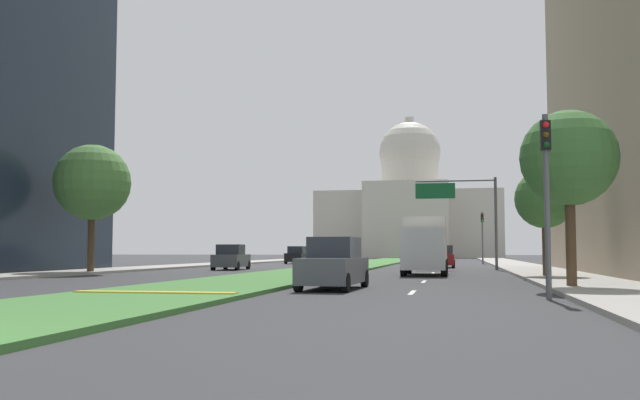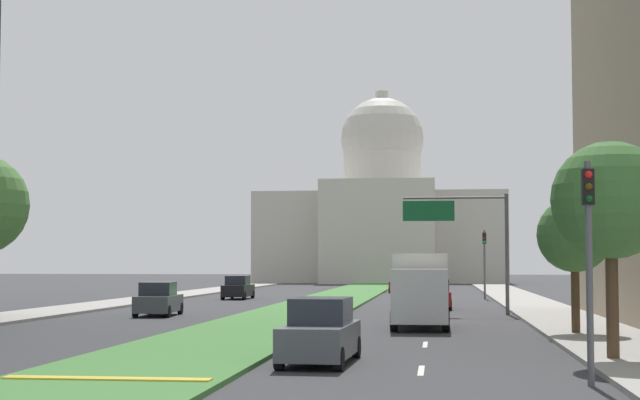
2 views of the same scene
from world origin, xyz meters
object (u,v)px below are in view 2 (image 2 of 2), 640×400
object	(u,v)px
overhead_guide_sign	(467,228)
sedan_lead_stopped	(320,333)
traffic_light_far_right	(485,255)
sedan_distant	(435,295)
sedan_far_horizon	(238,288)
street_tree_right_near	(610,201)
sedan_midblock	(158,300)
box_truck_delivery	(421,289)
street_tree_right_mid	(574,236)
traffic_light_near_right	(589,242)
sedan_very_far	(400,284)
capitol_building	(382,220)

from	to	relation	value
overhead_guide_sign	sedan_lead_stopped	distance (m)	26.82
traffic_light_far_right	sedan_distant	distance (m)	16.09
sedan_far_horizon	street_tree_right_near	bearing A→B (deg)	-65.95
sedan_midblock	box_truck_delivery	size ratio (longest dim) A/B	0.67
street_tree_right_mid	sedan_lead_stopped	distance (m)	14.31
box_truck_delivery	traffic_light_far_right	bearing A→B (deg)	82.58
traffic_light_near_right	sedan_lead_stopped	bearing A→B (deg)	148.05
street_tree_right_near	sedan_midblock	size ratio (longest dim) A/B	1.47
box_truck_delivery	street_tree_right_mid	bearing A→B (deg)	-33.92
sedan_far_horizon	sedan_very_far	distance (m)	20.72
street_tree_right_near	overhead_guide_sign	bearing A→B (deg)	97.60
traffic_light_far_right	sedan_lead_stopped	size ratio (longest dim) A/B	1.12
box_truck_delivery	capitol_building	bearing A→B (deg)	94.24
traffic_light_far_right	sedan_lead_stopped	xyz separation A→B (m)	(-6.79, -47.65, -2.46)
sedan_far_horizon	sedan_very_far	size ratio (longest dim) A/B	1.03
capitol_building	sedan_lead_stopped	distance (m)	108.35
street_tree_right_near	street_tree_right_mid	distance (m)	10.07
street_tree_right_mid	sedan_far_horizon	xyz separation A→B (m)	(-20.28, 34.65, -3.03)
traffic_light_far_right	sedan_far_horizon	size ratio (longest dim) A/B	1.18
sedan_lead_stopped	box_truck_delivery	size ratio (longest dim) A/B	0.72
traffic_light_near_right	sedan_lead_stopped	world-z (taller)	traffic_light_near_right
street_tree_right_near	sedan_distant	world-z (taller)	street_tree_right_near
sedan_distant	sedan_very_far	world-z (taller)	sedan_distant
traffic_light_far_right	sedan_midblock	distance (m)	30.80
street_tree_right_mid	box_truck_delivery	xyz separation A→B (m)	(-5.97, 4.02, -2.18)
sedan_midblock	box_truck_delivery	bearing A→B (deg)	-29.18
traffic_light_near_right	sedan_midblock	size ratio (longest dim) A/B	1.22
sedan_midblock	sedan_distant	xyz separation A→B (m)	(14.41, 9.34, -0.01)
street_tree_right_mid	sedan_distant	world-z (taller)	street_tree_right_mid
traffic_light_far_right	overhead_guide_sign	distance (m)	21.68
overhead_guide_sign	sedan_lead_stopped	bearing A→B (deg)	-100.53
overhead_guide_sign	box_truck_delivery	world-z (taller)	overhead_guide_sign
overhead_guide_sign	street_tree_right_mid	xyz separation A→B (m)	(3.67, -15.01, -0.80)
overhead_guide_sign	sedan_lead_stopped	world-z (taller)	overhead_guide_sign
street_tree_right_near	street_tree_right_mid	bearing A→B (deg)	88.10
traffic_light_near_right	sedan_very_far	bearing A→B (deg)	95.93
sedan_lead_stopped	box_truck_delivery	bearing A→B (deg)	80.42
traffic_light_near_right	street_tree_right_mid	xyz separation A→B (m)	(1.74, 15.33, 0.54)
overhead_guide_sign	sedan_distant	distance (m)	7.40
sedan_distant	capitol_building	bearing A→B (deg)	95.61
street_tree_right_mid	sedan_very_far	bearing A→B (deg)	99.54
street_tree_right_near	sedan_lead_stopped	bearing A→B (deg)	-172.63
street_tree_right_mid	overhead_guide_sign	bearing A→B (deg)	103.76
capitol_building	sedan_distant	world-z (taller)	capitol_building
traffic_light_far_right	capitol_building	bearing A→B (deg)	100.45
overhead_guide_sign	sedan_distant	world-z (taller)	overhead_guide_sign
overhead_guide_sign	sedan_far_horizon	distance (m)	26.00
traffic_light_far_right	sedan_lead_stopped	bearing A→B (deg)	-98.11
capitol_building	overhead_guide_sign	world-z (taller)	capitol_building
sedan_far_horizon	box_truck_delivery	size ratio (longest dim) A/B	0.69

